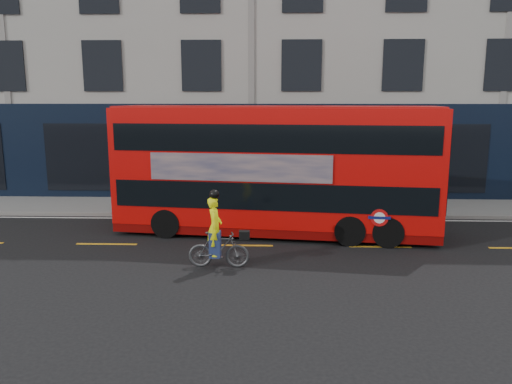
{
  "coord_description": "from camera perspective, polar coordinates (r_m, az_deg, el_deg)",
  "views": [
    {
      "loc": [
        0.87,
        -12.47,
        4.24
      ],
      "look_at": [
        0.41,
        1.48,
        1.6
      ],
      "focal_mm": 35.0,
      "sensor_mm": 36.0,
      "label": 1
    }
  ],
  "objects": [
    {
      "name": "building_terrace",
      "position": [
        25.64,
        -0.05,
        18.01
      ],
      "size": [
        50.0,
        10.07,
        15.0
      ],
      "color": "#A29F99",
      "rests_on": "ground"
    },
    {
      "name": "road_edge_line",
      "position": [
        17.71,
        -0.97,
        -3.12
      ],
      "size": [
        58.0,
        0.1,
        0.01
      ],
      "primitive_type": "cube",
      "color": "silver",
      "rests_on": "ground"
    },
    {
      "name": "lane_dashes",
      "position": [
        14.63,
        -1.59,
        -6.12
      ],
      "size": [
        58.0,
        0.12,
        0.01
      ],
      "primitive_type": null,
      "color": "gold",
      "rests_on": "ground"
    },
    {
      "name": "bus",
      "position": [
        15.52,
        2.29,
        2.6
      ],
      "size": [
        10.11,
        3.44,
        4.0
      ],
      "rotation": [
        0.0,
        0.0,
        -0.12
      ],
      "color": "red",
      "rests_on": "ground"
    },
    {
      "name": "cyclist",
      "position": [
        12.66,
        -4.41,
        -5.69
      ],
      "size": [
        1.55,
        0.54,
        2.01
      ],
      "rotation": [
        0.0,
        0.0,
        -0.0
      ],
      "color": "#46484B",
      "rests_on": "ground"
    },
    {
      "name": "pavement",
      "position": [
        19.45,
        -0.7,
        -1.69
      ],
      "size": [
        60.0,
        3.0,
        0.12
      ],
      "primitive_type": "cube",
      "color": "gray",
      "rests_on": "ground"
    },
    {
      "name": "kerb",
      "position": [
        17.98,
        -0.92,
        -2.7
      ],
      "size": [
        60.0,
        0.12,
        0.13
      ],
      "primitive_type": "cube",
      "color": "gray",
      "rests_on": "ground"
    },
    {
      "name": "ground",
      "position": [
        13.2,
        -1.99,
        -8.02
      ],
      "size": [
        120.0,
        120.0,
        0.0
      ],
      "primitive_type": "plane",
      "color": "black",
      "rests_on": "ground"
    }
  ]
}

